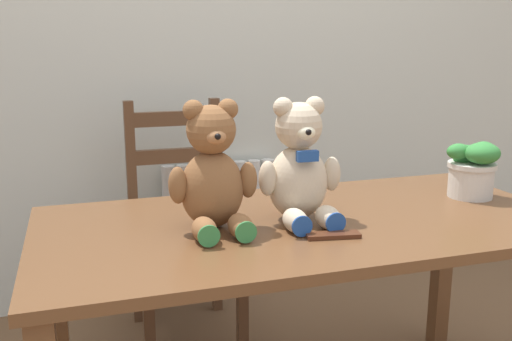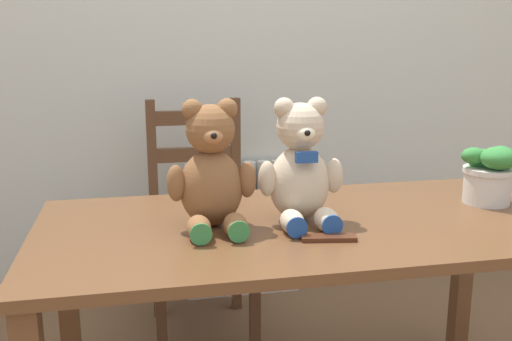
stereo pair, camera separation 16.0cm
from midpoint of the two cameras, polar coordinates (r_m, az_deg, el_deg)
The scene contains 8 objects.
wall_back at distance 2.68m, azimuth -6.10°, elevation 14.68°, with size 8.00×0.04×2.60m, color silver.
radiator at distance 2.77m, azimuth -5.28°, elevation -6.52°, with size 0.55×0.10×0.65m.
dining_table at distance 1.70m, azimuth 2.35°, elevation -7.88°, with size 1.55×0.75×0.70m.
wooden_chair_behind at distance 2.38m, azimuth -9.33°, elevation -5.72°, with size 0.40×0.45×0.97m.
teddy_bear_left at distance 1.56m, azimuth -7.27°, elevation -0.42°, with size 0.25×0.24×0.36m.
teddy_bear_right at distance 1.63m, azimuth 1.58°, elevation 0.19°, with size 0.25×0.24×0.36m.
potted_plant at distance 1.98m, azimuth 18.77°, elevation 0.27°, with size 0.18×0.17×0.19m.
chocolate_bar at distance 1.52m, azimuth 4.72°, elevation -6.52°, with size 0.14×0.04×0.01m, color #472314.
Camera 1 is at (-0.63, -1.09, 1.22)m, focal length 40.00 mm.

